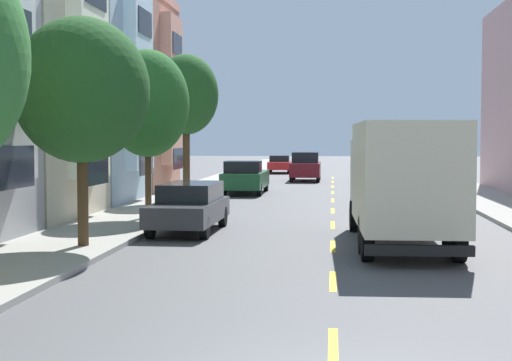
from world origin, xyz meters
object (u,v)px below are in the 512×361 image
at_px(parked_sedan_red, 280,164).
at_px(parked_wagon_charcoal, 189,206).
at_px(street_tree_third, 148,104).
at_px(moving_burgundy_sedan, 306,166).
at_px(street_tree_farthest, 186,95).
at_px(parked_pickup_orange, 388,163).
at_px(parked_wagon_navy, 402,171).
at_px(street_tree_second, 81,90).
at_px(delivery_box_truck, 401,176).
at_px(parked_pickup_forest, 245,178).

bearing_deg(parked_sedan_red, parked_wagon_charcoal, -90.16).
height_order(street_tree_third, moving_burgundy_sedan, street_tree_third).
relative_size(street_tree_farthest, parked_pickup_orange, 1.20).
xyz_separation_m(street_tree_farthest, parked_sedan_red, (2.09, 29.39, -4.01)).
bearing_deg(street_tree_farthest, parked_sedan_red, 85.94).
relative_size(parked_sedan_red, moving_burgundy_sedan, 0.95).
height_order(street_tree_third, parked_wagon_navy, street_tree_third).
relative_size(parked_pickup_orange, parked_wagon_charcoal, 1.13).
relative_size(street_tree_second, moving_burgundy_sedan, 1.22).
bearing_deg(parked_wagon_navy, delivery_box_truck, -95.11).
xyz_separation_m(street_tree_second, street_tree_third, (0.00, 7.04, -0.03)).
relative_size(parked_pickup_forest, moving_burgundy_sedan, 1.11).
distance_m(street_tree_second, street_tree_third, 7.04).
bearing_deg(parked_sedan_red, parked_wagon_navy, -57.22).
bearing_deg(street_tree_second, delivery_box_truck, 11.11).
bearing_deg(parked_pickup_forest, parked_pickup_orange, 69.31).
distance_m(street_tree_third, street_tree_farthest, 7.07).
relative_size(street_tree_second, parked_pickup_forest, 1.10).
bearing_deg(parked_sedan_red, parked_pickup_forest, -90.45).
bearing_deg(parked_wagon_navy, parked_wagon_charcoal, -108.79).
height_order(street_tree_farthest, delivery_box_truck, street_tree_farthest).
relative_size(street_tree_third, parked_sedan_red, 1.28).
bearing_deg(street_tree_second, moving_burgundy_sedan, 81.87).
bearing_deg(parked_pickup_forest, delivery_box_truck, -71.29).
bearing_deg(street_tree_second, parked_wagon_navy, 70.30).
bearing_deg(delivery_box_truck, parked_pickup_forest, 108.71).
distance_m(street_tree_third, parked_sedan_red, 36.64).
relative_size(street_tree_third, parked_pickup_forest, 1.10).
bearing_deg(parked_pickup_orange, parked_wagon_charcoal, -102.62).
xyz_separation_m(street_tree_third, parked_wagon_navy, (10.75, 22.98, -3.28)).
height_order(street_tree_farthest, moving_burgundy_sedan, street_tree_farthest).
xyz_separation_m(parked_sedan_red, moving_burgundy_sedan, (2.51, -11.28, 0.24)).
bearing_deg(parked_wagon_charcoal, parked_sedan_red, 89.84).
bearing_deg(moving_burgundy_sedan, parked_wagon_charcoal, -95.36).
height_order(parked_sedan_red, moving_burgundy_sedan, moving_burgundy_sedan).
height_order(parked_wagon_navy, parked_pickup_forest, parked_pickup_forest).
bearing_deg(parked_sedan_red, moving_burgundy_sedan, -77.45).
bearing_deg(street_tree_farthest, street_tree_second, -90.00).
relative_size(street_tree_second, delivery_box_truck, 0.74).
distance_m(street_tree_third, parked_pickup_orange, 38.56).
relative_size(delivery_box_truck, parked_sedan_red, 1.75).
xyz_separation_m(street_tree_third, moving_burgundy_sedan, (4.60, 25.14, -3.10)).
xyz_separation_m(parked_pickup_orange, parked_wagon_charcoal, (-8.87, -39.65, -0.02)).
xyz_separation_m(parked_sedan_red, parked_wagon_navy, (8.66, -13.45, 0.05)).
distance_m(delivery_box_truck, moving_burgundy_sedan, 30.80).
distance_m(street_tree_third, delivery_box_truck, 10.08).
height_order(parked_sedan_red, parked_pickup_orange, parked_pickup_orange).
distance_m(parked_pickup_forest, moving_burgundy_sedan, 12.27).
xyz_separation_m(street_tree_third, parked_wagon_charcoal, (1.98, -2.80, -3.28)).
bearing_deg(parked_wagon_navy, street_tree_farthest, -123.99).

